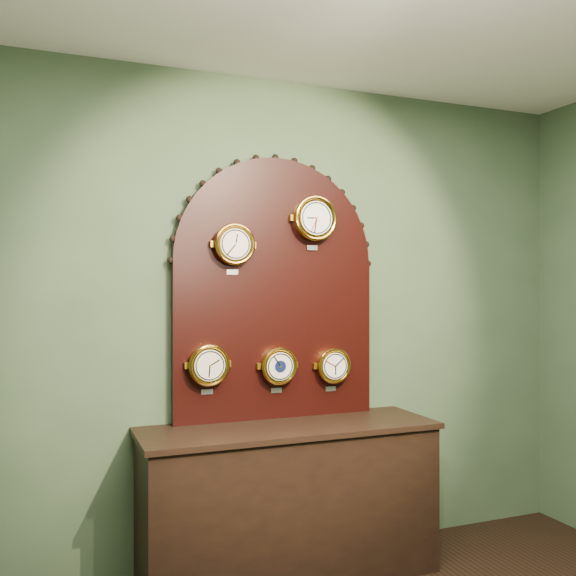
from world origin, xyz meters
name	(u,v)px	position (x,y,z in m)	size (l,w,h in m)	color
wall_back	(272,319)	(0.00, 2.50, 1.40)	(4.00, 4.00, 0.00)	#41583C
shop_counter	(289,504)	(0.00, 2.23, 0.40)	(1.60, 0.50, 0.80)	black
display_board	(275,280)	(0.00, 2.45, 1.63)	(1.26, 0.06, 1.53)	black
roman_clock	(234,244)	(-0.27, 2.38, 1.82)	(0.23, 0.08, 0.28)	gold
arabic_clock	(314,219)	(0.22, 2.38, 1.98)	(0.27, 0.08, 0.31)	gold
hygrometer	(209,365)	(-0.41, 2.38, 1.16)	(0.23, 0.08, 0.28)	gold
barometer	(278,366)	(-0.01, 2.38, 1.14)	(0.21, 0.08, 0.27)	gold
tide_clock	(333,366)	(0.34, 2.38, 1.12)	(0.21, 0.08, 0.26)	gold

